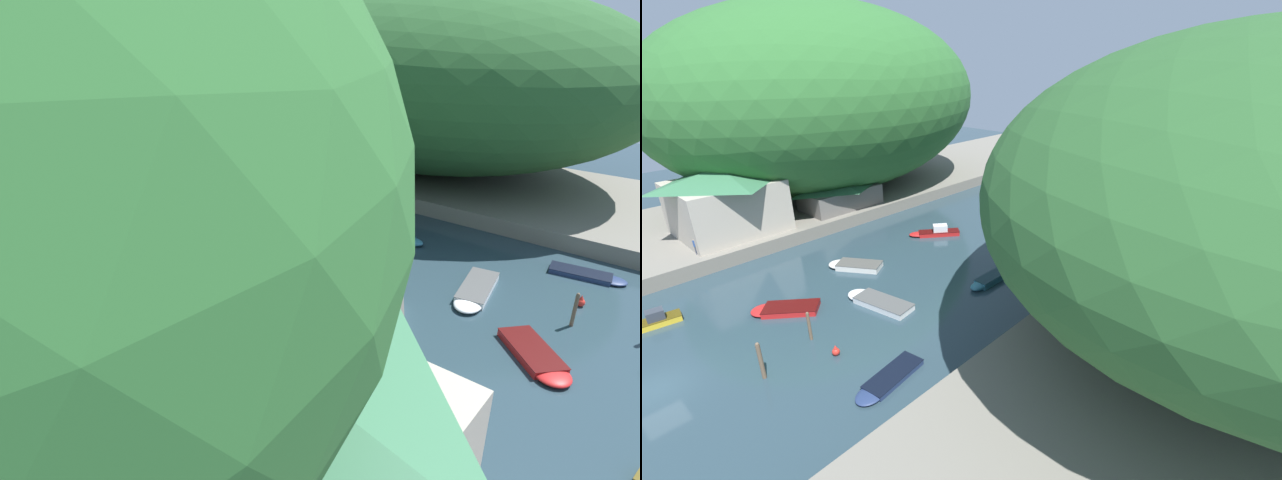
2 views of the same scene
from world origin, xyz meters
TOP-DOWN VIEW (x-y plane):
  - water_surface at (0.00, 30.00)m, footprint 130.00×130.00m
  - left_bank at (-25.26, 30.00)m, footprint 22.00×120.00m
  - right_bank at (25.26, 30.00)m, footprint 22.00×120.00m
  - hillside_left at (-26.36, 30.97)m, footprint 33.74×47.24m
  - waterfront_building at (-20.19, 13.37)m, footprint 10.28×10.86m
  - boathouse_shed at (-18.19, 26.28)m, footprint 6.11×10.11m
  - right_bank_cottage at (20.20, 43.10)m, footprint 4.86×5.98m
  - boat_moored_right at (-4.89, 18.58)m, footprint 5.60×4.52m
  - boat_mid_channel at (5.94, 50.40)m, footprint 5.78×4.21m
  - boat_white_cruiser at (-4.81, 30.05)m, footprint 4.89×5.51m
  - boat_near_quay at (-8.33, 1.89)m, footprint 1.97×4.52m
  - boat_small_dinghy at (10.56, 10.31)m, footprint 2.42×5.56m
  - boat_far_right_bank at (-2.54, 9.96)m, footprint 5.17×5.42m
  - boat_red_skiff at (-6.25, 49.25)m, footprint 2.53×4.10m
  - boat_open_rowboat at (2.29, 15.91)m, footprint 6.79×3.07m
  - boat_far_upstream at (7.23, 25.21)m, footprint 1.37×5.06m
  - mooring_post_nearest at (4.10, 5.20)m, footprint 0.28×0.28m
  - mooring_post_second at (2.64, 9.49)m, footprint 0.24×0.24m
  - channel_buoy_near at (5.62, 9.71)m, footprint 0.56×0.56m
  - person_on_quay at (-16.41, 8.41)m, footprint 0.25×0.40m
  - person_by_boathouse at (-16.36, 9.08)m, footprint 0.25×0.40m

SIDE VIEW (x-z plane):
  - water_surface at x=0.00m, z-range 0.00..0.00m
  - boat_small_dinghy at x=10.56m, z-range 0.00..0.38m
  - boat_far_right_bank at x=-2.54m, z-range 0.00..0.50m
  - boat_open_rowboat at x=2.29m, z-range 0.00..0.55m
  - boat_moored_right at x=-4.89m, z-range 0.00..0.60m
  - boat_far_upstream at x=7.23m, z-range 0.00..0.63m
  - channel_buoy_near at x=5.62m, z-range -0.09..0.75m
  - boat_red_skiff at x=-6.25m, z-range -0.23..0.94m
  - boat_white_cruiser at x=-4.81m, z-range -0.26..1.01m
  - boat_near_quay at x=-8.33m, z-range -0.26..1.04m
  - boat_mid_channel at x=5.94m, z-range -0.33..1.34m
  - left_bank at x=-25.26m, z-range 0.00..1.51m
  - right_bank at x=25.26m, z-range 0.00..1.51m
  - mooring_post_second at x=2.64m, z-range 0.01..2.43m
  - mooring_post_nearest at x=4.10m, z-range 0.01..2.84m
  - person_on_quay at x=-16.41m, z-range 1.64..3.33m
  - person_by_boathouse at x=-16.36m, z-range 1.64..3.33m
  - boathouse_shed at x=-18.19m, z-range 1.58..5.56m
  - right_bank_cottage at x=20.20m, z-range 1.58..5.66m
  - waterfront_building at x=-20.19m, z-range 1.61..8.94m
  - hillside_left at x=-26.36m, z-range 1.51..26.67m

